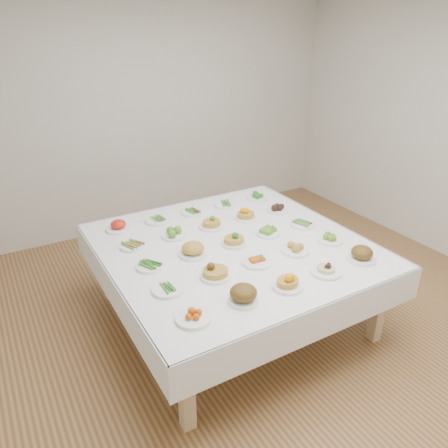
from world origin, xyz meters
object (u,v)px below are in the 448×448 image
dish_12 (234,238)px  dish_24 (257,196)px  display_table (233,251)px  dish_0 (193,315)px

dish_12 → dish_24: (0.75, 0.75, -0.03)m
display_table → dish_12: 0.13m
dish_24 → display_table: bearing=-135.4°
dish_12 → dish_24: bearing=45.1°
dish_0 → dish_24: (1.51, 1.50, -0.00)m
display_table → dish_0: bearing=-135.0°
dish_0 → dish_24: size_ratio=1.07×
dish_12 → display_table: bearing=144.5°
dish_0 → dish_24: bearing=44.8°
dish_12 → dish_24: 1.06m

